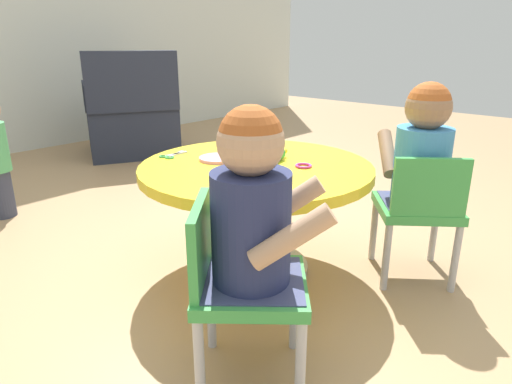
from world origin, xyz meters
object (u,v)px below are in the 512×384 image
at_px(seated_child_left, 253,205).
at_px(armchair_dark, 132,117).
at_px(craft_table, 256,189).
at_px(rolling_pin, 272,157).
at_px(seated_child_right, 423,150).
at_px(child_chair_left, 238,283).
at_px(child_chair_right, 419,209).
at_px(craft_scissors, 171,156).

xyz_separation_m(seated_child_left, armchair_dark, (1.32, 2.57, -0.22)).
bearing_deg(craft_table, rolling_pin, -30.56).
bearing_deg(seated_child_right, child_chair_left, 173.15).
distance_m(child_chair_right, seated_child_right, 0.23).
bearing_deg(seated_child_left, rolling_pin, 35.60).
relative_size(child_chair_left, rolling_pin, 2.33).
xyz_separation_m(armchair_dark, craft_scissors, (-0.98, -1.80, 0.16)).
distance_m(child_chair_left, seated_child_left, 0.23).
bearing_deg(craft_table, seated_child_right, -51.30).
bearing_deg(seated_child_right, seated_child_left, 174.89).
distance_m(seated_child_left, child_chair_right, 0.89).
bearing_deg(child_chair_right, seated_child_left, 173.07).
relative_size(seated_child_left, armchair_dark, 0.53).
height_order(seated_child_left, child_chair_right, seated_child_left).
bearing_deg(seated_child_right, child_chair_right, -141.77).
bearing_deg(craft_scissors, seated_child_right, -57.35).
bearing_deg(child_chair_right, child_chair_left, 171.33).
relative_size(seated_child_right, rolling_pin, 2.22).
height_order(craft_table, child_chair_right, child_chair_right).
distance_m(child_chair_right, craft_scissors, 1.03).
relative_size(seated_child_left, rolling_pin, 2.22).
xyz_separation_m(craft_table, craft_scissors, (-0.15, 0.35, 0.11)).
height_order(child_chair_right, armchair_dark, armchair_dark).
xyz_separation_m(craft_table, seated_child_left, (-0.48, -0.42, 0.17)).
relative_size(rolling_pin, craft_scissors, 1.65).
bearing_deg(craft_table, armchair_dark, 68.72).
distance_m(child_chair_left, craft_scissors, 0.84).
bearing_deg(craft_scissors, rolling_pin, -62.26).
relative_size(child_chair_left, armchair_dark, 0.56).
distance_m(craft_table, craft_scissors, 0.40).
xyz_separation_m(rolling_pin, craft_scissors, (-0.20, 0.39, -0.02)).
bearing_deg(armchair_dark, seated_child_right, -99.36).
xyz_separation_m(child_chair_left, seated_child_left, (0.03, -0.03, 0.23)).
distance_m(seated_child_left, craft_scissors, 0.85).
height_order(rolling_pin, craft_scissors, rolling_pin).
relative_size(craft_table, child_chair_right, 1.72).
xyz_separation_m(seated_child_right, craft_scissors, (-0.55, 0.85, -0.06)).
xyz_separation_m(seated_child_left, craft_scissors, (0.34, 0.77, -0.06)).
relative_size(armchair_dark, craft_scissors, 6.91).
distance_m(seated_child_left, armchair_dark, 2.90).
relative_size(seated_child_left, child_chair_right, 0.95).
bearing_deg(child_chair_right, seated_child_right, 38.23).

